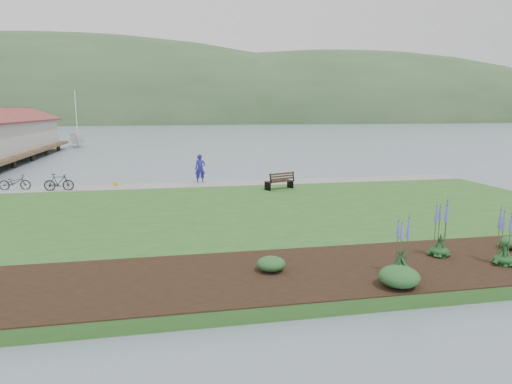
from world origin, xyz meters
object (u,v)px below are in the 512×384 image
park_bench (280,181)px  sailboat (78,147)px  bicycle_a (15,182)px  person (200,166)px

park_bench → sailboat: (-18.67, 41.50, -0.93)m
park_bench → sailboat: size_ratio=0.08×
park_bench → bicycle_a: bearing=148.5°
bicycle_a → sailboat: sailboat is taller
park_bench → bicycle_a: (-15.60, 2.84, -0.06)m
person → sailboat: sailboat is taller
park_bench → sailboat: sailboat is taller
person → park_bench: bearing=-35.7°
park_bench → bicycle_a: park_bench is taller
bicycle_a → park_bench: bearing=-97.1°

